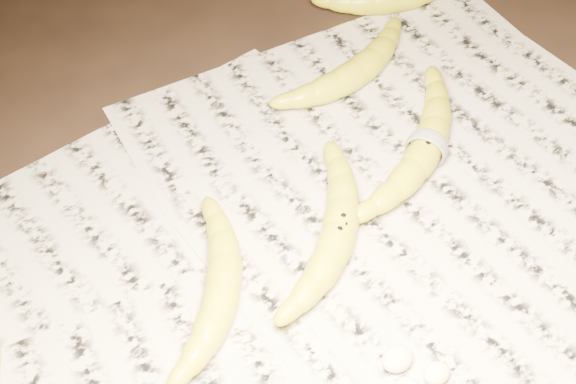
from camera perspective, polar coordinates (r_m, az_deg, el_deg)
ground at (r=0.85m, az=-0.16°, el=-4.14°), size 3.00×3.00×0.00m
newspaper_patch at (r=0.85m, az=2.29°, el=-4.49°), size 0.90×0.70×0.01m
banana_left_b at (r=0.80m, az=-4.68°, el=-6.73°), size 0.17×0.18×0.04m
banana_center at (r=0.84m, az=3.64°, el=-2.72°), size 0.20×0.18×0.04m
banana_taped at (r=0.93m, az=9.86°, el=3.23°), size 0.23×0.17×0.04m
banana_upper_a at (r=1.01m, az=4.90°, el=8.62°), size 0.20×0.09×0.04m
measuring_tape at (r=0.93m, az=9.86°, el=3.23°), size 0.03×0.04×0.05m
flesh_chunk_a at (r=0.77m, az=7.82°, el=-11.52°), size 0.03×0.03×0.02m
flesh_chunk_c at (r=0.77m, az=10.56°, el=-12.42°), size 0.03×0.02×0.02m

